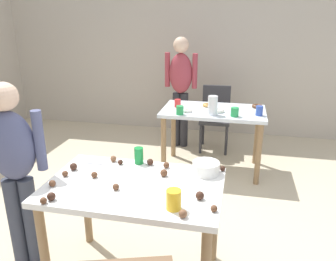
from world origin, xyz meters
TOP-DOWN VIEW (x-y plane):
  - ground_plane at (0.00, 0.00)m, footprint 6.40×6.40m
  - wall_back at (0.00, 3.20)m, footprint 6.40×0.10m
  - dining_table_near at (-0.03, -0.16)m, footprint 1.14×0.73m
  - dining_table_far at (0.32, 1.75)m, footprint 1.18×0.69m
  - chair_far_table at (0.30, 2.45)m, footprint 0.41×0.41m
  - person_girl_near at (-0.88, -0.19)m, footprint 0.45×0.27m
  - person_adult_far at (-0.19, 2.43)m, footprint 0.46×0.24m
  - mixing_bowl at (0.41, 0.09)m, footprint 0.19×0.19m
  - soda_can at (-0.09, 0.15)m, footprint 0.07×0.07m
  - fork_near at (-0.43, 0.06)m, footprint 0.17×0.02m
  - cup_near_0 at (0.28, -0.40)m, footprint 0.09×0.09m
  - cake_ball_0 at (-0.52, -0.16)m, footprint 0.04×0.04m
  - cake_ball_1 at (-0.47, -0.51)m, footprint 0.04×0.04m
  - cake_ball_2 at (0.41, -0.27)m, footprint 0.05×0.05m
  - cake_ball_3 at (0.52, 0.15)m, footprint 0.04×0.04m
  - cake_ball_4 at (-0.53, -0.31)m, footprint 0.04×0.04m
  - cake_ball_5 at (0.51, -0.38)m, footprint 0.04×0.04m
  - cake_ball_6 at (0.14, -0.02)m, footprint 0.05×0.05m
  - cake_ball_7 at (-0.28, 0.13)m, footprint 0.05×0.05m
  - cake_ball_8 at (0.35, -0.48)m, footprint 0.05×0.05m
  - cake_ball_9 at (0.13, 0.11)m, footprint 0.04×0.04m
  - cake_ball_10 at (-0.31, -0.14)m, footprint 0.04×0.04m
  - cake_ball_11 at (-0.44, -0.46)m, footprint 0.05×0.05m
  - cake_ball_12 at (-0.11, -0.27)m, footprint 0.04×0.04m
  - cake_ball_13 at (-0.22, 0.10)m, footprint 0.04×0.04m
  - cake_ball_14 at (-0.00, 0.14)m, footprint 0.05×0.05m
  - cake_ball_15 at (-0.51, -0.06)m, footprint 0.05×0.05m
  - pitcher_far at (0.32, 1.53)m, footprint 0.11×0.11m
  - cup_far_0 at (0.82, 1.61)m, footprint 0.08×0.08m
  - cup_far_1 at (-0.11, 1.76)m, footprint 0.07×0.07m
  - cup_far_2 at (-0.02, 1.47)m, footprint 0.08×0.08m
  - cup_far_3 at (0.56, 1.52)m, footprint 0.09×0.09m
  - donut_far_0 at (0.39, 1.65)m, footprint 0.12×0.12m
  - donut_far_1 at (0.24, 1.87)m, footprint 0.12×0.12m
  - donut_far_2 at (0.04, 1.58)m, footprint 0.11×0.11m
  - donut_far_3 at (0.81, 1.94)m, footprint 0.12×0.12m

SIDE VIEW (x-z plane):
  - ground_plane at x=0.00m, z-range 0.00..0.00m
  - chair_far_table at x=0.30m, z-range 0.06..0.93m
  - dining_table_far at x=0.32m, z-range 0.27..1.02m
  - dining_table_near at x=-0.03m, z-range 0.27..1.02m
  - fork_near at x=-0.43m, z-range 0.75..0.76m
  - donut_far_2 at x=0.04m, z-range 0.75..0.78m
  - donut_far_1 at x=0.24m, z-range 0.75..0.78m
  - donut_far_0 at x=0.39m, z-range 0.75..0.79m
  - donut_far_3 at x=0.81m, z-range 0.75..0.79m
  - cake_ball_13 at x=-0.22m, z-range 0.75..0.79m
  - cake_ball_3 at x=0.52m, z-range 0.75..0.79m
  - cake_ball_5 at x=0.51m, z-range 0.75..0.79m
  - cake_ball_1 at x=-0.47m, z-range 0.75..0.79m
  - cake_ball_0 at x=-0.52m, z-range 0.75..0.79m
  - cake_ball_12 at x=-0.11m, z-range 0.75..0.79m
  - cake_ball_10 at x=-0.31m, z-range 0.75..0.79m
  - cake_ball_4 at x=-0.53m, z-range 0.75..0.79m
  - cake_ball_9 at x=0.13m, z-range 0.75..0.79m
  - cake_ball_7 at x=-0.28m, z-range 0.75..0.80m
  - cake_ball_8 at x=0.35m, z-range 0.75..0.80m
  - cake_ball_14 at x=0.00m, z-range 0.75..0.80m
  - cake_ball_6 at x=0.14m, z-range 0.75..0.80m
  - cake_ball_11 at x=-0.44m, z-range 0.75..0.80m
  - cake_ball_2 at x=0.41m, z-range 0.75..0.80m
  - cake_ball_15 at x=-0.51m, z-range 0.75..0.80m
  - mixing_bowl at x=0.41m, z-range 0.75..0.83m
  - cup_far_1 at x=-0.11m, z-range 0.75..0.84m
  - cup_far_2 at x=-0.02m, z-range 0.75..0.85m
  - cup_far_3 at x=0.56m, z-range 0.75..0.85m
  - cup_far_0 at x=0.82m, z-range 0.75..0.86m
  - cup_near_0 at x=0.28m, z-range 0.75..0.87m
  - soda_can at x=-0.09m, z-range 0.75..0.87m
  - person_girl_near at x=-0.88m, z-range 0.13..1.51m
  - pitcher_far at x=0.32m, z-range 0.75..0.96m
  - person_adult_far at x=-0.19m, z-range 0.15..1.66m
  - wall_back at x=0.00m, z-range 0.00..2.60m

